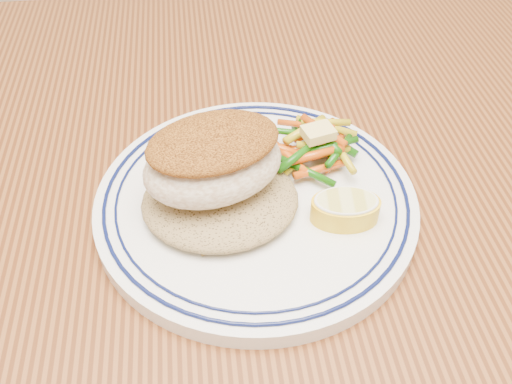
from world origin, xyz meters
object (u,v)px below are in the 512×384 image
object	(u,v)px
dining_table	(284,299)
lemon_wedge	(345,208)
vegetable_pile	(312,145)
rice_pilaf	(220,197)
plate	(256,201)
fish_fillet	(213,159)

from	to	relation	value
dining_table	lemon_wedge	xyz separation A→B (m)	(0.04, -0.01, 0.12)
vegetable_pile	rice_pilaf	bearing A→B (deg)	-147.89
plate	lemon_wedge	xyz separation A→B (m)	(0.07, -0.03, 0.02)
rice_pilaf	vegetable_pile	world-z (taller)	vegetable_pile
fish_fillet	vegetable_pile	world-z (taller)	fish_fillet
fish_fillet	vegetable_pile	xyz separation A→B (m)	(0.09, 0.05, -0.03)
dining_table	rice_pilaf	world-z (taller)	rice_pilaf
dining_table	plate	size ratio (longest dim) A/B	5.62
lemon_wedge	rice_pilaf	bearing A→B (deg)	165.97
rice_pilaf	fish_fillet	xyz separation A→B (m)	(-0.00, 0.01, 0.03)
plate	lemon_wedge	bearing A→B (deg)	-27.07
dining_table	vegetable_pile	bearing A→B (deg)	65.86
dining_table	fish_fillet	bearing A→B (deg)	156.20
dining_table	fish_fillet	distance (m)	0.17
rice_pilaf	lemon_wedge	size ratio (longest dim) A/B	2.19
plate	vegetable_pile	size ratio (longest dim) A/B	2.62
lemon_wedge	vegetable_pile	bearing A→B (deg)	98.21
vegetable_pile	lemon_wedge	xyz separation A→B (m)	(0.01, -0.08, -0.00)
fish_fillet	plate	bearing A→B (deg)	3.66
rice_pilaf	fish_fillet	world-z (taller)	fish_fillet
plate	vegetable_pile	xyz separation A→B (m)	(0.06, 0.04, 0.02)
plate	fish_fillet	world-z (taller)	fish_fillet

